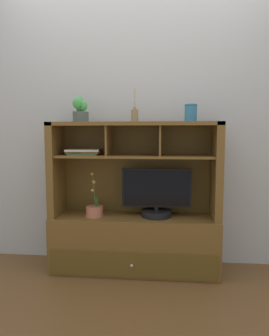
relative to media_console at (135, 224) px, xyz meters
name	(u,v)px	position (x,y,z in m)	size (l,w,h in m)	color
floor_plane	(134,270)	(0.00, -0.01, -0.41)	(6.00, 6.00, 0.02)	brown
back_wall	(137,107)	(0.00, 0.22, 1.00)	(6.00, 0.02, 2.80)	#B0B2B2
media_console	(135,224)	(0.00, 0.00, 0.00)	(1.40, 0.43, 1.26)	brown
tv_monitor	(156,197)	(0.18, -0.01, 0.24)	(0.58, 0.25, 0.41)	black
potted_orchid	(94,210)	(-0.34, -0.05, 0.12)	(0.16, 0.16, 0.37)	#B1694C
magazine_stack_left	(83,152)	(-0.43, -0.01, 0.62)	(0.31, 0.26, 0.05)	#3C8164
diffuser_bottle	(135,115)	(0.00, 0.01, 0.92)	(0.06, 0.06, 0.28)	olive
potted_succulent	(80,112)	(-0.46, 0.01, 0.95)	(0.15, 0.15, 0.22)	#46534A
ceramic_vase	(191,113)	(0.46, 0.00, 0.93)	(0.10, 0.10, 0.14)	teal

